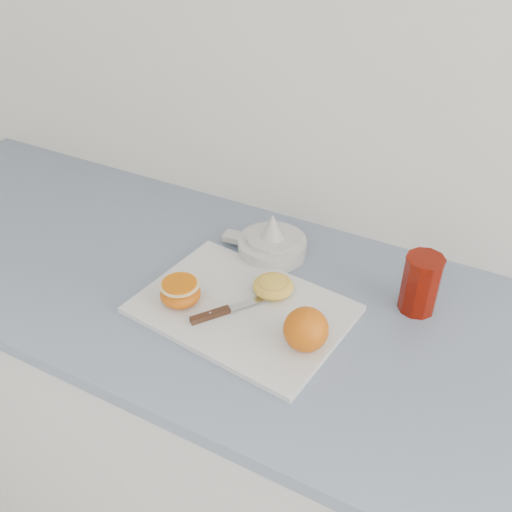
% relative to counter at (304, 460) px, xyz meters
% --- Properties ---
extents(counter, '(2.27, 0.64, 0.89)m').
position_rel_counter_xyz_m(counter, '(0.00, 0.00, 0.00)').
color(counter, silver).
rests_on(counter, ground).
extents(cutting_board, '(0.41, 0.31, 0.01)m').
position_rel_counter_xyz_m(cutting_board, '(-0.13, -0.05, 0.45)').
color(cutting_board, silver).
rests_on(cutting_board, counter).
extents(whole_orange, '(0.08, 0.08, 0.08)m').
position_rel_counter_xyz_m(whole_orange, '(0.02, -0.09, 0.49)').
color(whole_orange, orange).
rests_on(whole_orange, cutting_board).
extents(half_orange, '(0.08, 0.08, 0.05)m').
position_rel_counter_xyz_m(half_orange, '(-0.24, -0.09, 0.48)').
color(half_orange, orange).
rests_on(half_orange, cutting_board).
extents(squeezed_shell, '(0.08, 0.08, 0.03)m').
position_rel_counter_xyz_m(squeezed_shell, '(-0.10, 0.01, 0.47)').
color(squeezed_shell, gold).
rests_on(squeezed_shell, cutting_board).
extents(paring_knife, '(0.11, 0.15, 0.01)m').
position_rel_counter_xyz_m(paring_knife, '(-0.16, -0.09, 0.46)').
color(paring_knife, '#4B2619').
rests_on(paring_knife, cutting_board).
extents(citrus_juicer, '(0.19, 0.15, 0.10)m').
position_rel_counter_xyz_m(citrus_juicer, '(-0.17, 0.14, 0.47)').
color(citrus_juicer, silver).
rests_on(citrus_juicer, counter).
extents(red_tumbler, '(0.07, 0.07, 0.12)m').
position_rel_counter_xyz_m(red_tumbler, '(0.16, 0.12, 0.50)').
color(red_tumbler, '#720D01').
rests_on(red_tumbler, counter).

